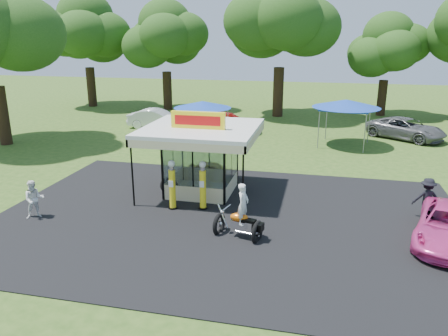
{
  "coord_description": "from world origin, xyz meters",
  "views": [
    {
      "loc": [
        3.69,
        -14.97,
        7.64
      ],
      "look_at": [
        -0.64,
        4.0,
        1.66
      ],
      "focal_mm": 35.0,
      "sensor_mm": 36.0,
      "label": 1
    }
  ],
  "objects_px": {
    "motorcycle": "(241,216)",
    "bg_car_d": "(406,129)",
    "spectator_east_a": "(427,198)",
    "tent_east": "(346,104)",
    "gas_pump_left": "(172,186)",
    "bg_car_a": "(157,119)",
    "tent_west": "(202,105)",
    "spectator_west": "(34,199)",
    "bg_car_b": "(227,123)",
    "kiosk_car": "(213,170)",
    "gas_station_kiosk": "(202,158)",
    "gas_pump_right": "(203,186)"
  },
  "relations": [
    {
      "from": "kiosk_car",
      "to": "motorcycle",
      "type": "bearing_deg",
      "value": -157.22
    },
    {
      "from": "bg_car_d",
      "to": "gas_pump_right",
      "type": "bearing_deg",
      "value": -178.5
    },
    {
      "from": "gas_pump_right",
      "to": "kiosk_car",
      "type": "xyz_separation_m",
      "value": [
        -0.65,
        4.36,
        -0.61
      ]
    },
    {
      "from": "gas_station_kiosk",
      "to": "bg_car_b",
      "type": "bearing_deg",
      "value": 97.35
    },
    {
      "from": "motorcycle",
      "to": "gas_pump_left",
      "type": "bearing_deg",
      "value": 162.28
    },
    {
      "from": "kiosk_car",
      "to": "spectator_east_a",
      "type": "xyz_separation_m",
      "value": [
        10.3,
        -3.14,
        0.42
      ]
    },
    {
      "from": "bg_car_d",
      "to": "tent_west",
      "type": "xyz_separation_m",
      "value": [
        -14.88,
        -3.91,
        1.88
      ]
    },
    {
      "from": "spectator_west",
      "to": "bg_car_b",
      "type": "height_order",
      "value": "spectator_west"
    },
    {
      "from": "motorcycle",
      "to": "bg_car_d",
      "type": "xyz_separation_m",
      "value": [
        9.05,
        19.36,
        -0.11
      ]
    },
    {
      "from": "bg_car_a",
      "to": "gas_pump_right",
      "type": "bearing_deg",
      "value": -151.69
    },
    {
      "from": "spectator_east_a",
      "to": "gas_station_kiosk",
      "type": "bearing_deg",
      "value": -9.46
    },
    {
      "from": "gas_pump_left",
      "to": "bg_car_d",
      "type": "height_order",
      "value": "gas_pump_left"
    },
    {
      "from": "spectator_east_a",
      "to": "bg_car_d",
      "type": "xyz_separation_m",
      "value": [
        1.63,
        15.66,
        -0.1
      ]
    },
    {
      "from": "spectator_west",
      "to": "tent_west",
      "type": "xyz_separation_m",
      "value": [
        3.21,
        15.52,
        1.83
      ]
    },
    {
      "from": "gas_station_kiosk",
      "to": "kiosk_car",
      "type": "relative_size",
      "value": 1.92
    },
    {
      "from": "bg_car_d",
      "to": "bg_car_a",
      "type": "bearing_deg",
      "value": 126.53
    },
    {
      "from": "bg_car_d",
      "to": "gas_station_kiosk",
      "type": "bearing_deg",
      "value": 176.23
    },
    {
      "from": "gas_pump_right",
      "to": "motorcycle",
      "type": "relative_size",
      "value": 0.98
    },
    {
      "from": "gas_pump_right",
      "to": "bg_car_a",
      "type": "distance_m",
      "value": 18.54
    },
    {
      "from": "gas_pump_right",
      "to": "tent_east",
      "type": "height_order",
      "value": "tent_east"
    },
    {
      "from": "tent_west",
      "to": "gas_pump_left",
      "type": "bearing_deg",
      "value": -80.35
    },
    {
      "from": "bg_car_a",
      "to": "bg_car_d",
      "type": "height_order",
      "value": "bg_car_a"
    },
    {
      "from": "gas_pump_right",
      "to": "motorcycle",
      "type": "height_order",
      "value": "gas_pump_right"
    },
    {
      "from": "spectator_east_a",
      "to": "tent_east",
      "type": "bearing_deg",
      "value": -80.62
    },
    {
      "from": "gas_pump_left",
      "to": "spectator_east_a",
      "type": "distance_m",
      "value": 11.1
    },
    {
      "from": "gas_pump_left",
      "to": "kiosk_car",
      "type": "xyz_separation_m",
      "value": [
        0.69,
        4.66,
        -0.63
      ]
    },
    {
      "from": "gas_pump_left",
      "to": "bg_car_a",
      "type": "distance_m",
      "value": 18.23
    },
    {
      "from": "bg_car_a",
      "to": "bg_car_d",
      "type": "bearing_deg",
      "value": -87.96
    },
    {
      "from": "gas_pump_left",
      "to": "bg_car_b",
      "type": "height_order",
      "value": "gas_pump_left"
    },
    {
      "from": "gas_station_kiosk",
      "to": "gas_pump_left",
      "type": "relative_size",
      "value": 2.34
    },
    {
      "from": "bg_car_a",
      "to": "tent_east",
      "type": "bearing_deg",
      "value": -99.31
    },
    {
      "from": "gas_pump_right",
      "to": "bg_car_d",
      "type": "relative_size",
      "value": 0.4
    },
    {
      "from": "spectator_west",
      "to": "bg_car_d",
      "type": "relative_size",
      "value": 0.3
    },
    {
      "from": "gas_pump_right",
      "to": "bg_car_b",
      "type": "bearing_deg",
      "value": 98.63
    },
    {
      "from": "gas_pump_right",
      "to": "tent_west",
      "type": "relative_size",
      "value": 0.54
    },
    {
      "from": "gas_pump_left",
      "to": "spectator_west",
      "type": "distance_m",
      "value": 5.92
    },
    {
      "from": "gas_station_kiosk",
      "to": "spectator_east_a",
      "type": "distance_m",
      "value": 10.38
    },
    {
      "from": "kiosk_car",
      "to": "tent_west",
      "type": "bearing_deg",
      "value": 18.91
    },
    {
      "from": "gas_pump_left",
      "to": "motorcycle",
      "type": "bearing_deg",
      "value": -31.54
    },
    {
      "from": "gas_pump_left",
      "to": "spectator_west",
      "type": "height_order",
      "value": "gas_pump_left"
    },
    {
      "from": "spectator_east_a",
      "to": "tent_west",
      "type": "bearing_deg",
      "value": -45.83
    },
    {
      "from": "gas_pump_left",
      "to": "tent_east",
      "type": "xyz_separation_m",
      "value": [
        7.95,
        14.04,
        1.87
      ]
    },
    {
      "from": "bg_car_a",
      "to": "bg_car_b",
      "type": "xyz_separation_m",
      "value": [
        6.1,
        -0.18,
        -0.02
      ]
    },
    {
      "from": "gas_station_kiosk",
      "to": "bg_car_b",
      "type": "height_order",
      "value": "gas_station_kiosk"
    },
    {
      "from": "motorcycle",
      "to": "tent_west",
      "type": "xyz_separation_m",
      "value": [
        -5.82,
        15.46,
        1.77
      ]
    },
    {
      "from": "gas_pump_left",
      "to": "spectator_east_a",
      "type": "bearing_deg",
      "value": 7.85
    },
    {
      "from": "spectator_west",
      "to": "bg_car_b",
      "type": "relative_size",
      "value": 0.31
    },
    {
      "from": "gas_pump_left",
      "to": "kiosk_car",
      "type": "relative_size",
      "value": 0.82
    },
    {
      "from": "gas_station_kiosk",
      "to": "spectator_west",
      "type": "height_order",
      "value": "gas_station_kiosk"
    },
    {
      "from": "spectator_east_a",
      "to": "tent_east",
      "type": "height_order",
      "value": "tent_east"
    }
  ]
}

